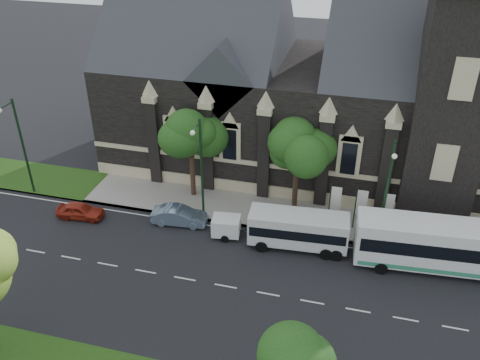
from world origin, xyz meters
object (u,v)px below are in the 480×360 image
(tour_coach, at_px, (450,246))
(banner_flag_center, at_px, (359,205))
(street_lamp_far, at_px, (21,143))
(banner_flag_right, at_px, (386,208))
(box_trailer, at_px, (226,226))
(shuttle_bus, at_px, (298,229))
(street_lamp_mid, at_px, (201,166))
(banner_flag_left, at_px, (333,201))
(sedan, at_px, (179,216))
(street_lamp_near, at_px, (387,191))
(tree_walk_right, at_px, (301,148))
(tree_walk_left, at_px, (194,137))
(car_far_red, at_px, (80,211))

(tour_coach, bearing_deg, banner_flag_center, 149.38)
(street_lamp_far, relative_size, banner_flag_right, 2.25)
(street_lamp_far, bearing_deg, box_trailer, -4.76)
(shuttle_bus, bearing_deg, street_lamp_mid, 166.00)
(banner_flag_left, distance_m, sedan, 12.42)
(banner_flag_left, bearing_deg, street_lamp_near, -27.18)
(tree_walk_right, relative_size, shuttle_bus, 1.03)
(street_lamp_near, xyz_separation_m, street_lamp_far, (-30.00, 0.00, 0.00))
(tree_walk_right, relative_size, banner_flag_right, 1.95)
(tree_walk_left, xyz_separation_m, box_trailer, (4.25, -5.14, -4.78))
(street_lamp_mid, bearing_deg, box_trailer, -32.08)
(tree_walk_right, xyz_separation_m, box_trailer, (-4.76, -5.15, -4.87))
(tree_walk_left, relative_size, box_trailer, 2.38)
(tour_coach, relative_size, sedan, 2.93)
(sedan, relative_size, car_far_red, 1.15)
(banner_flag_left, bearing_deg, tour_coach, -20.79)
(street_lamp_mid, distance_m, banner_flag_right, 14.67)
(banner_flag_center, distance_m, banner_flag_right, 2.00)
(tree_walk_right, xyz_separation_m, banner_flag_center, (5.08, -1.71, -3.43))
(tree_walk_right, distance_m, banner_flag_left, 4.92)
(sedan, bearing_deg, tour_coach, -97.14)
(banner_flag_left, relative_size, sedan, 0.89)
(tree_walk_left, distance_m, tour_coach, 21.47)
(street_lamp_mid, bearing_deg, banner_flag_center, 8.82)
(banner_flag_left, bearing_deg, shuttle_bus, -123.72)
(street_lamp_near, bearing_deg, tree_walk_left, 167.13)
(sedan, bearing_deg, shuttle_bus, -98.97)
(banner_flag_right, bearing_deg, street_lamp_near, -98.56)
(tree_walk_left, bearing_deg, car_far_red, -144.48)
(street_lamp_far, distance_m, box_trailer, 18.98)
(banner_flag_right, height_order, sedan, banner_flag_right)
(tree_walk_right, relative_size, car_far_red, 2.00)
(tour_coach, distance_m, car_far_red, 28.75)
(street_lamp_mid, bearing_deg, shuttle_bus, -9.90)
(banner_flag_left, bearing_deg, sedan, -166.85)
(tree_walk_right, distance_m, street_lamp_far, 23.50)
(tree_walk_left, distance_m, banner_flag_left, 12.66)
(tree_walk_left, xyz_separation_m, sedan, (0.09, -4.50, -4.99))
(tree_walk_right, height_order, banner_flag_left, tree_walk_right)
(street_lamp_mid, height_order, sedan, street_lamp_mid)
(street_lamp_mid, distance_m, sedan, 4.78)
(tour_coach, height_order, shuttle_bus, tour_coach)
(tree_walk_right, xyz_separation_m, banner_flag_left, (3.08, -1.71, -3.43))
(tree_walk_left, bearing_deg, banner_flag_left, -8.02)
(banner_flag_left, xyz_separation_m, banner_flag_right, (4.00, 0.00, 0.00))
(tree_walk_left, xyz_separation_m, street_lamp_near, (15.80, -3.61, -0.62))
(banner_flag_left, bearing_deg, car_far_red, -168.54)
(shuttle_bus, relative_size, car_far_red, 1.94)
(street_lamp_mid, xyz_separation_m, banner_flag_center, (12.29, 1.91, -2.73))
(tree_walk_left, height_order, banner_flag_left, tree_walk_left)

